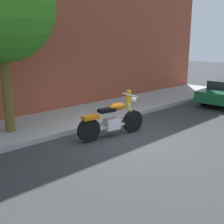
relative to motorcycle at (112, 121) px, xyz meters
The scene contains 4 objects.
ground_plane 0.69m from the motorcycle, 65.62° to the right, with size 60.00×60.00×0.00m, color #303335.
sidewalk 2.23m from the motorcycle, 84.53° to the left, with size 18.86×2.48×0.14m, color #9C9C9C.
motorcycle is the anchor object (origin of this frame).
fire_hydrant 2.76m from the motorcycle, 32.62° to the left, with size 0.20×0.20×0.91m.
Camera 1 is at (-5.56, -5.04, 2.64)m, focal length 45.33 mm.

